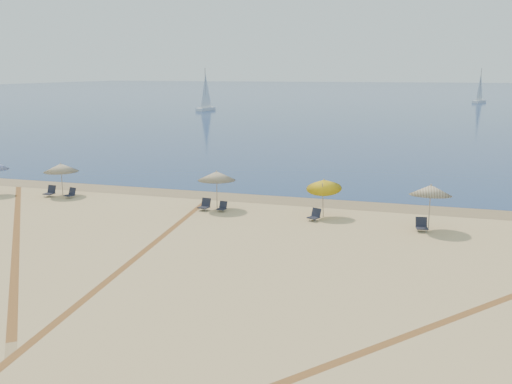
{
  "coord_description": "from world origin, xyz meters",
  "views": [
    {
      "loc": [
        9.72,
        -12.18,
        8.44
      ],
      "look_at": [
        0.0,
        20.0,
        1.3
      ],
      "focal_mm": 40.26,
      "sensor_mm": 36.0,
      "label": 1
    }
  ],
  "objects_px": {
    "umbrella_4": "(431,190)",
    "chair_6": "(422,225)",
    "chair_4": "(222,207)",
    "umbrella_1": "(61,168)",
    "sailboat_0": "(480,92)",
    "chair_5": "(315,215)",
    "sailboat_1": "(206,98)",
    "umbrella_3": "(324,184)",
    "chair_3": "(205,205)",
    "chair_1": "(50,192)",
    "umbrella_2": "(217,176)",
    "chair_2": "(71,193)"
  },
  "relations": [
    {
      "from": "umbrella_4",
      "to": "chair_6",
      "type": "distance_m",
      "value": 1.93
    },
    {
      "from": "chair_4",
      "to": "umbrella_1",
      "type": "bearing_deg",
      "value": -177.56
    },
    {
      "from": "sailboat_0",
      "to": "umbrella_4",
      "type": "bearing_deg",
      "value": -70.95
    },
    {
      "from": "chair_5",
      "to": "sailboat_1",
      "type": "xyz_separation_m",
      "value": [
        -40.15,
        84.1,
        2.4
      ]
    },
    {
      "from": "chair_5",
      "to": "chair_4",
      "type": "bearing_deg",
      "value": -161.94
    },
    {
      "from": "umbrella_3",
      "to": "umbrella_1",
      "type": "bearing_deg",
      "value": 177.87
    },
    {
      "from": "chair_5",
      "to": "sailboat_0",
      "type": "relative_size",
      "value": 0.09
    },
    {
      "from": "chair_3",
      "to": "umbrella_4",
      "type": "bearing_deg",
      "value": 6.21
    },
    {
      "from": "umbrella_4",
      "to": "sailboat_0",
      "type": "relative_size",
      "value": 0.28
    },
    {
      "from": "chair_5",
      "to": "chair_6",
      "type": "xyz_separation_m",
      "value": [
        5.91,
        -0.53,
        0.01
      ]
    },
    {
      "from": "sailboat_0",
      "to": "chair_1",
      "type": "bearing_deg",
      "value": -81.43
    },
    {
      "from": "umbrella_2",
      "to": "chair_2",
      "type": "height_order",
      "value": "umbrella_2"
    },
    {
      "from": "umbrella_1",
      "to": "chair_1",
      "type": "xyz_separation_m",
      "value": [
        -0.63,
        -0.51,
        -1.6
      ]
    },
    {
      "from": "umbrella_3",
      "to": "chair_6",
      "type": "height_order",
      "value": "umbrella_3"
    },
    {
      "from": "umbrella_3",
      "to": "chair_5",
      "type": "relative_size",
      "value": 2.93
    },
    {
      "from": "chair_3",
      "to": "chair_6",
      "type": "relative_size",
      "value": 0.98
    },
    {
      "from": "umbrella_4",
      "to": "chair_5",
      "type": "height_order",
      "value": "umbrella_4"
    },
    {
      "from": "chair_4",
      "to": "sailboat_0",
      "type": "xyz_separation_m",
      "value": [
        24.1,
        132.36,
        2.47
      ]
    },
    {
      "from": "umbrella_4",
      "to": "umbrella_1",
      "type": "bearing_deg",
      "value": 175.56
    },
    {
      "from": "chair_3",
      "to": "chair_5",
      "type": "distance_m",
      "value": 6.99
    },
    {
      "from": "chair_3",
      "to": "umbrella_3",
      "type": "bearing_deg",
      "value": 13.11
    },
    {
      "from": "chair_2",
      "to": "chair_4",
      "type": "distance_m",
      "value": 11.14
    },
    {
      "from": "chair_4",
      "to": "sailboat_1",
      "type": "xyz_separation_m",
      "value": [
        -34.31,
        83.57,
        2.44
      ]
    },
    {
      "from": "chair_6",
      "to": "sailboat_0",
      "type": "relative_size",
      "value": 0.09
    },
    {
      "from": "umbrella_2",
      "to": "chair_4",
      "type": "relative_size",
      "value": 3.75
    },
    {
      "from": "chair_2",
      "to": "sailboat_0",
      "type": "xyz_separation_m",
      "value": [
        35.23,
        131.74,
        2.44
      ]
    },
    {
      "from": "umbrella_2",
      "to": "umbrella_4",
      "type": "distance_m",
      "value": 12.69
    },
    {
      "from": "umbrella_4",
      "to": "chair_3",
      "type": "height_order",
      "value": "umbrella_4"
    },
    {
      "from": "umbrella_2",
      "to": "sailboat_0",
      "type": "height_order",
      "value": "sailboat_0"
    },
    {
      "from": "umbrella_3",
      "to": "chair_6",
      "type": "xyz_separation_m",
      "value": [
        5.6,
        -1.51,
        -1.63
      ]
    },
    {
      "from": "chair_2",
      "to": "chair_5",
      "type": "height_order",
      "value": "chair_5"
    },
    {
      "from": "chair_3",
      "to": "chair_5",
      "type": "relative_size",
      "value": 0.94
    },
    {
      "from": "umbrella_1",
      "to": "chair_6",
      "type": "height_order",
      "value": "umbrella_1"
    },
    {
      "from": "chair_1",
      "to": "chair_2",
      "type": "relative_size",
      "value": 0.99
    },
    {
      "from": "umbrella_4",
      "to": "chair_6",
      "type": "xyz_separation_m",
      "value": [
        -0.35,
        -0.31,
        -1.88
      ]
    },
    {
      "from": "chair_1",
      "to": "umbrella_1",
      "type": "bearing_deg",
      "value": 42.8
    },
    {
      "from": "umbrella_1",
      "to": "chair_2",
      "type": "height_order",
      "value": "umbrella_1"
    },
    {
      "from": "chair_5",
      "to": "sailboat_0",
      "type": "bearing_deg",
      "value": 105.43
    },
    {
      "from": "chair_4",
      "to": "chair_5",
      "type": "xyz_separation_m",
      "value": [
        5.84,
        -0.53,
        0.04
      ]
    },
    {
      "from": "sailboat_0",
      "to": "umbrella_1",
      "type": "bearing_deg",
      "value": -81.24
    },
    {
      "from": "umbrella_2",
      "to": "umbrella_1",
      "type": "bearing_deg",
      "value": 176.81
    },
    {
      "from": "chair_3",
      "to": "sailboat_1",
      "type": "bearing_deg",
      "value": 120.99
    },
    {
      "from": "umbrella_3",
      "to": "umbrella_4",
      "type": "bearing_deg",
      "value": -11.43
    },
    {
      "from": "chair_1",
      "to": "sailboat_0",
      "type": "distance_m",
      "value": 136.81
    },
    {
      "from": "umbrella_1",
      "to": "chair_2",
      "type": "bearing_deg",
      "value": -27.29
    },
    {
      "from": "chair_4",
      "to": "chair_5",
      "type": "distance_m",
      "value": 5.87
    },
    {
      "from": "chair_3",
      "to": "sailboat_0",
      "type": "distance_m",
      "value": 134.79
    },
    {
      "from": "umbrella_2",
      "to": "sailboat_0",
      "type": "xyz_separation_m",
      "value": [
        24.62,
        131.87,
        0.65
      ]
    },
    {
      "from": "umbrella_3",
      "to": "chair_2",
      "type": "bearing_deg",
      "value": 179.46
    },
    {
      "from": "umbrella_4",
      "to": "sailboat_1",
      "type": "xyz_separation_m",
      "value": [
        -46.41,
        84.32,
        0.51
      ]
    }
  ]
}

